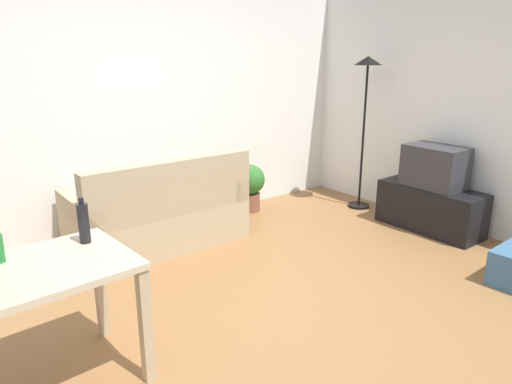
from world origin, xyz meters
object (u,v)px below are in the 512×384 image
Objects in this scene: tv_stand at (430,208)px; potted_plant at (250,184)px; couch at (160,216)px; desk at (17,292)px; bottle_dark at (84,223)px; torchiere_lamp at (366,91)px; tv at (435,167)px.

potted_plant is (-1.16, 1.69, 0.09)m from tv_stand.
couch is 1.38m from potted_plant.
bottle_dark reaches higher than desk.
torchiere_lamp is 4.28m from desk.
desk is (-4.06, -0.12, 0.41)m from tv_stand.
tv_stand is at bearing -0.98° from bottle_dark.
tv is at bearing -89.79° from torchiere_lamp.
desk is 3.44m from potted_plant.
couch reaches higher than potted_plant.
couch is 0.92× the size of torchiere_lamp.
potted_plant is (1.34, 0.31, 0.02)m from couch.
bottle_dark is (-3.63, 0.06, 0.65)m from tv_stand.
tv_stand is at bearing -55.61° from potted_plant.
desk is at bearing -164.86° from torchiere_lamp.
torchiere_lamp is 3.18× the size of potted_plant.
torchiere_lamp reaches higher than desk.
desk is at bearing -147.97° from potted_plant.
torchiere_lamp reaches higher than tv.
bottle_dark is (-3.63, -0.91, -0.53)m from torchiere_lamp.
couch is 1.51× the size of tv_stand.
tv is 0.48× the size of desk.
torchiere_lamp is at bearing 14.13° from bottle_dark.
tv is at bearing -55.53° from potted_plant.
potted_plant is at bearing 148.22° from torchiere_lamp.
potted_plant is 2.01× the size of bottle_dark.
couch is 5.83× the size of bottle_dark.
desk reaches higher than tv_stand.
tv_stand is 0.46m from tv.
tv_stand is 0.89× the size of desk.
tv_stand is 0.61× the size of torchiere_lamp.
desk is 0.53m from bottle_dark.
tv reaches higher than desk.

